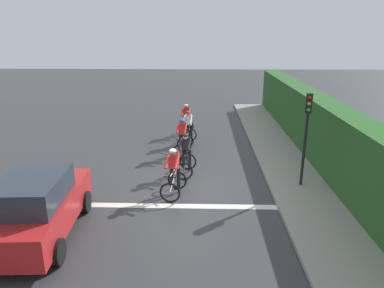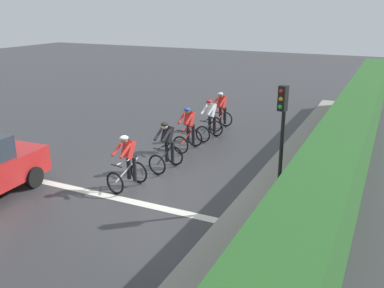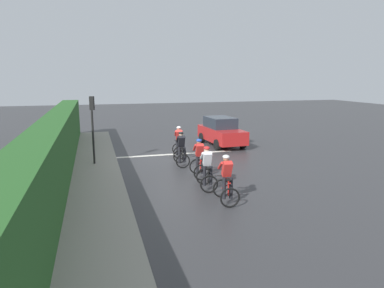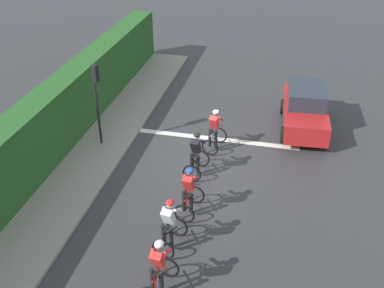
# 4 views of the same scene
# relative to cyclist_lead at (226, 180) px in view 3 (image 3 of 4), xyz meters

# --- Properties ---
(ground_plane) EXTENTS (80.00, 80.00, 0.00)m
(ground_plane) POSITION_rel_cyclist_lead_xyz_m (0.12, -6.51, -0.80)
(ground_plane) COLOR #333335
(sidewalk_kerb) EXTENTS (2.80, 24.39, 0.12)m
(sidewalk_kerb) POSITION_rel_cyclist_lead_xyz_m (4.58, -4.51, -0.74)
(sidewalk_kerb) COLOR gray
(sidewalk_kerb) RESTS_ON ground
(stone_wall_low) EXTENTS (0.44, 24.39, 0.41)m
(stone_wall_low) POSITION_rel_cyclist_lead_xyz_m (5.48, -4.51, -0.59)
(stone_wall_low) COLOR gray
(stone_wall_low) RESTS_ON ground
(hedge_wall) EXTENTS (1.10, 24.39, 2.58)m
(hedge_wall) POSITION_rel_cyclist_lead_xyz_m (5.78, -4.51, 0.49)
(hedge_wall) COLOR #265623
(hedge_wall) RESTS_ON ground
(road_marking_stop_line) EXTENTS (7.00, 0.30, 0.01)m
(road_marking_stop_line) POSITION_rel_cyclist_lead_xyz_m (0.12, -7.98, -0.79)
(road_marking_stop_line) COLOR silver
(road_marking_stop_line) RESTS_ON ground
(cyclist_lead) EXTENTS (0.78, 1.14, 1.66)m
(cyclist_lead) POSITION_rel_cyclist_lead_xyz_m (0.00, 0.00, 0.00)
(cyclist_lead) COLOR black
(cyclist_lead) RESTS_ON ground
(cyclist_second) EXTENTS (0.82, 1.16, 1.66)m
(cyclist_second) POSITION_rel_cyclist_lead_xyz_m (0.17, -1.60, 0.00)
(cyclist_second) COLOR black
(cyclist_second) RESTS_ON ground
(cyclist_mid) EXTENTS (0.79, 1.14, 1.66)m
(cyclist_mid) POSITION_rel_cyclist_lead_xyz_m (-0.03, -3.23, 0.00)
(cyclist_mid) COLOR black
(cyclist_mid) RESTS_ON ground
(cyclist_fourth) EXTENTS (0.79, 1.15, 1.66)m
(cyclist_fourth) POSITION_rel_cyclist_lead_xyz_m (0.22, -5.37, 0.00)
(cyclist_fourth) COLOR black
(cyclist_fourth) RESTS_ON ground
(cyclist_trailing) EXTENTS (0.85, 1.18, 1.66)m
(cyclist_trailing) POSITION_rel_cyclist_lead_xyz_m (-0.10, -7.20, 0.00)
(cyclist_trailing) COLOR black
(cyclist_trailing) RESTS_ON ground
(car_red) EXTENTS (2.07, 4.19, 1.76)m
(car_red) POSITION_rel_cyclist_lead_xyz_m (-3.45, -9.77, 0.08)
(car_red) COLOR #B21E1E
(car_red) RESTS_ON ground
(traffic_light_near_crossing) EXTENTS (0.24, 0.31, 3.34)m
(traffic_light_near_crossing) POSITION_rel_cyclist_lead_xyz_m (4.27, -6.54, 1.43)
(traffic_light_near_crossing) COLOR black
(traffic_light_near_crossing) RESTS_ON ground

